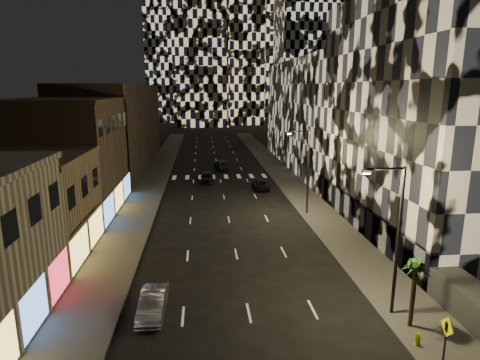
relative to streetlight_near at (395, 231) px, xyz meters
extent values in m
cube|color=#47443F|center=(-18.35, 40.00, -5.28)|extent=(4.00, 120.00, 0.15)
cube|color=#47443F|center=(1.65, 40.00, -5.28)|extent=(4.00, 120.00, 0.15)
cube|color=#4C4C47|center=(-16.25, 40.00, -5.28)|extent=(0.20, 120.00, 0.15)
cube|color=#4C4C47|center=(-0.45, 40.00, -5.28)|extent=(0.20, 120.00, 0.15)
cube|color=#877251|center=(-25.35, 11.00, -1.35)|extent=(10.00, 10.00, 8.00)
cube|color=brown|center=(-25.35, 23.50, 0.65)|extent=(10.00, 15.00, 12.00)
cube|color=brown|center=(-25.35, 50.00, 1.65)|extent=(10.00, 40.00, 14.00)
cube|color=#232326|center=(11.65, 14.50, 5.65)|extent=(16.00, 25.00, 22.00)
cube|color=#383838|center=(3.95, 14.50, -3.85)|extent=(0.60, 25.00, 3.00)
cube|color=#232326|center=(11.65, 47.00, 3.65)|extent=(16.00, 40.00, 18.00)
cylinder|color=black|center=(0.25, 0.00, -0.70)|extent=(0.20, 0.20, 9.00)
cylinder|color=black|center=(-0.85, 0.00, 3.70)|extent=(2.20, 0.14, 0.14)
cube|color=black|center=(-1.95, 0.00, 3.58)|extent=(0.50, 0.25, 0.18)
cube|color=#FFEAB2|center=(-1.95, 0.00, 3.46)|extent=(0.35, 0.18, 0.06)
cylinder|color=black|center=(0.25, 20.00, -0.70)|extent=(0.20, 0.20, 9.00)
cylinder|color=black|center=(-0.85, 20.00, 3.70)|extent=(2.20, 0.14, 0.14)
cube|color=black|center=(-1.95, 20.00, 3.58)|extent=(0.50, 0.25, 0.18)
cube|color=#FFEAB2|center=(-1.95, 20.00, 3.46)|extent=(0.35, 0.18, 0.06)
imported|color=gray|center=(-14.15, 1.42, -4.65)|extent=(1.61, 4.29, 1.40)
imported|color=black|center=(-10.38, 36.32, -4.59)|extent=(1.98, 4.56, 1.53)
imported|color=black|center=(-7.74, 45.92, -4.61)|extent=(2.60, 5.32, 1.49)
imported|color=black|center=(-3.13, 31.22, -4.76)|extent=(1.99, 4.30, 1.19)
cylinder|color=#D6D30B|center=(0.15, -3.15, -4.94)|extent=(0.23, 0.23, 0.53)
sphere|color=#D6D30B|center=(0.15, -3.15, -4.64)|extent=(0.23, 0.23, 0.23)
cylinder|color=#D6D30B|center=(0.15, -3.15, -4.85)|extent=(0.33, 0.13, 0.11)
cylinder|color=#D6D30B|center=(0.15, -3.15, -5.18)|extent=(0.32, 0.32, 0.05)
cylinder|color=black|center=(0.08, -5.43, -3.77)|extent=(0.08, 0.08, 2.86)
cube|color=#E0C500|center=(0.08, -5.43, -2.68)|extent=(0.11, 1.00, 1.00)
cube|color=black|center=(0.05, -5.43, -2.68)|extent=(0.03, 0.25, 0.46)
cylinder|color=#47331E|center=(0.65, -1.45, -3.47)|extent=(0.26, 0.26, 3.46)
sphere|color=#234B1B|center=(0.65, -1.45, -1.58)|extent=(0.76, 0.76, 0.76)
cone|color=#234B1B|center=(0.92, -1.44, -1.63)|extent=(1.51, 0.33, 0.91)
cone|color=#234B1B|center=(0.81, -1.23, -1.63)|extent=(1.15, 1.38, 0.91)
cone|color=#234B1B|center=(0.58, -1.18, -1.63)|extent=(0.66, 1.53, 0.91)
cone|color=#234B1B|center=(0.40, -1.33, -1.63)|extent=(1.49, 0.90, 0.91)
cone|color=#234B1B|center=(0.40, -1.57, -1.63)|extent=(1.48, 0.95, 0.91)
cone|color=#234B1B|center=(0.59, -1.71, -1.63)|extent=(0.60, 1.53, 0.91)
cone|color=#234B1B|center=(0.82, -1.65, -1.63)|extent=(1.19, 1.35, 0.91)
camera|label=1|loc=(-11.00, -20.92, 8.04)|focal=30.00mm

